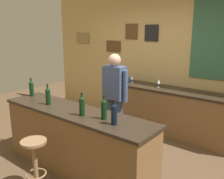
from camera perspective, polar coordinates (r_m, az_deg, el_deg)
ground_plane at (r=4.10m, az=-3.91°, el=-15.65°), size 10.00×10.00×0.00m
back_wall at (r=5.26m, az=11.21°, el=7.06°), size 6.00×0.09×2.80m
bar_counter at (r=3.64m, az=-8.37°, el=-11.62°), size 2.48×0.60×0.92m
side_counter at (r=4.98m, az=12.50°, el=-4.82°), size 2.77×0.56×0.90m
bartender at (r=4.17m, az=0.57°, el=-1.16°), size 0.52×0.21×1.62m
bar_stool at (r=3.35m, az=-17.34°, el=-14.54°), size 0.32×0.32×0.68m
wine_bottle_a at (r=4.32m, az=-18.02°, el=0.32°), size 0.07×0.07×0.31m
wine_bottle_b at (r=3.77m, az=-14.49°, el=-1.37°), size 0.07×0.07×0.31m
wine_bottle_c at (r=3.21m, az=-6.93°, el=-3.65°), size 0.07×0.07×0.31m
wine_bottle_d at (r=3.07m, az=-1.88°, el=-4.41°), size 0.07×0.07×0.31m
wine_bottle_e at (r=2.90m, az=0.50°, el=-5.53°), size 0.07×0.07×0.31m
wine_glass_a at (r=5.24m, az=4.65°, el=2.73°), size 0.07×0.07×0.16m
wine_glass_b at (r=4.89m, az=10.68°, el=1.75°), size 0.07×0.07×0.16m
coffee_mug at (r=5.33m, az=3.89°, el=2.26°), size 0.13×0.08×0.09m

